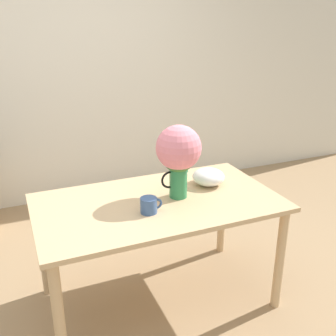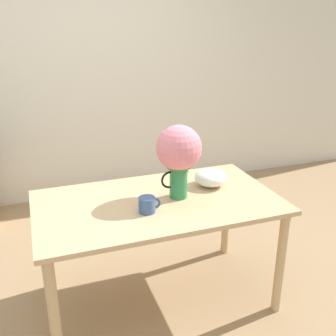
# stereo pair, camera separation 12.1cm
# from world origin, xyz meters

# --- Properties ---
(ground_plane) EXTENTS (12.00, 12.00, 0.00)m
(ground_plane) POSITION_xyz_m (0.00, 0.00, 0.00)
(ground_plane) COLOR #9E7F5B
(wall_back) EXTENTS (8.00, 0.05, 2.60)m
(wall_back) POSITION_xyz_m (0.00, 1.85, 1.30)
(wall_back) COLOR silver
(wall_back) RESTS_ON ground_plane
(table) EXTENTS (1.50, 0.85, 0.74)m
(table) POSITION_xyz_m (0.17, -0.06, 0.65)
(table) COLOR tan
(table) RESTS_ON ground_plane
(flower_vase) EXTENTS (0.28, 0.28, 0.46)m
(flower_vase) POSITION_xyz_m (0.31, -0.06, 1.04)
(flower_vase) COLOR #2D844C
(flower_vase) RESTS_ON table
(coffee_mug) EXTENTS (0.13, 0.10, 0.09)m
(coffee_mug) POSITION_xyz_m (0.06, -0.19, 0.79)
(coffee_mug) COLOR #385689
(coffee_mug) RESTS_ON table
(white_bowl) EXTENTS (0.22, 0.22, 0.11)m
(white_bowl) POSITION_xyz_m (0.58, 0.04, 0.80)
(white_bowl) COLOR white
(white_bowl) RESTS_ON table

